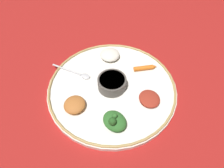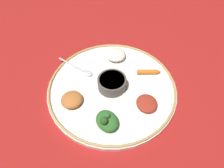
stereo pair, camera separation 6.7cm
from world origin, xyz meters
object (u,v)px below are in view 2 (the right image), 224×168
Objects in this scene: center_bowl at (112,83)px; spoon at (81,69)px; greens_pile at (108,121)px; carrot_near_spoon at (149,72)px.

center_bowl is 0.14m from spoon.
greens_pile is 1.13× the size of carrot_near_spoon.
center_bowl is 0.14m from greens_pile.
center_bowl is 0.67× the size of spoon.
spoon is at bearing -148.60° from greens_pile.
center_bowl is 0.98× the size of greens_pile.
greens_pile is (0.14, 0.00, -0.00)m from center_bowl.
center_bowl is at bearing -59.22° from carrot_near_spoon.
spoon is (-0.06, -0.12, -0.02)m from center_bowl.
greens_pile is at bearing 31.40° from spoon.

